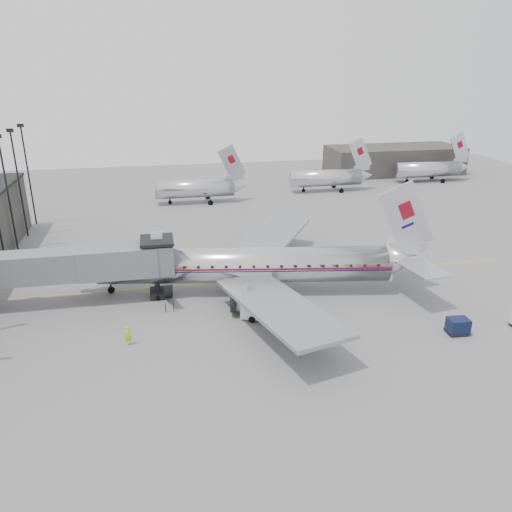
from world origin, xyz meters
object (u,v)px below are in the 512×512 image
at_px(ramp_worker, 128,335).
at_px(baggage_cart_navy, 458,326).
at_px(service_van, 271,307).
at_px(airliner, 251,265).

bearing_deg(ramp_worker, baggage_cart_navy, -38.96).
height_order(service_van, ramp_worker, service_van).
relative_size(airliner, ramp_worker, 20.66).
relative_size(service_van, baggage_cart_navy, 2.83).
bearing_deg(airliner, baggage_cart_navy, -27.59).
distance_m(airliner, service_van, 7.06).
relative_size(baggage_cart_navy, ramp_worker, 1.08).
distance_m(service_van, baggage_cart_navy, 17.38).
bearing_deg(airliner, service_van, -75.32).
distance_m(airliner, baggage_cart_navy, 21.34).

